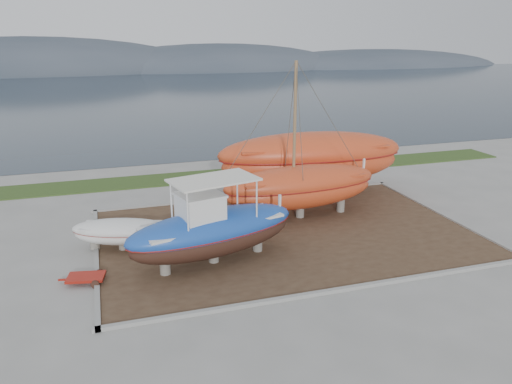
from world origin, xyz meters
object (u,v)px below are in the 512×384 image
object	(u,v)px
blue_caique	(213,221)
orange_bare_hull	(311,165)
white_dinghy	(123,235)
red_trailer	(86,279)
orange_sailboat	(302,142)

from	to	relation	value
blue_caique	orange_bare_hull	world-z (taller)	orange_bare_hull
blue_caique	white_dinghy	size ratio (longest dim) A/B	1.69
blue_caique	orange_bare_hull	xyz separation A→B (m)	(7.85, 7.59, 0.02)
white_dinghy	red_trailer	size ratio (longest dim) A/B	2.12
white_dinghy	orange_bare_hull	distance (m)	12.63
orange_sailboat	red_trailer	xyz separation A→B (m)	(-11.03, -4.30, -4.04)
blue_caique	red_trailer	distance (m)	5.61
orange_sailboat	red_trailer	world-z (taller)	orange_sailboat
orange_sailboat	orange_bare_hull	world-z (taller)	orange_sailboat
white_dinghy	orange_sailboat	bearing A→B (deg)	26.78
blue_caique	white_dinghy	world-z (taller)	blue_caique
red_trailer	white_dinghy	bearing A→B (deg)	71.56
orange_bare_hull	orange_sailboat	bearing A→B (deg)	-116.81
white_dinghy	orange_bare_hull	size ratio (longest dim) A/B	0.40
orange_bare_hull	blue_caique	bearing A→B (deg)	-131.72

